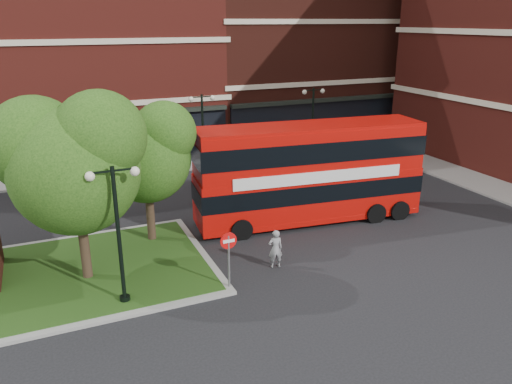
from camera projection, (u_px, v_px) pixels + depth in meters
name	position (u px, v px, depth m)	size (l,w,h in m)	color
ground	(270.00, 276.00, 19.34)	(120.00, 120.00, 0.00)	black
pavement_far	(167.00, 166.00, 33.62)	(44.00, 3.00, 0.12)	slate
terrace_far_left	(22.00, 56.00, 34.84)	(26.00, 12.00, 14.00)	maroon
terrace_far_right	(301.00, 37.00, 42.80)	(18.00, 12.00, 16.00)	#471911
traffic_island	(46.00, 280.00, 18.91)	(12.60, 7.60, 0.15)	gray
tree_island_west	(71.00, 158.00, 17.52)	(5.40, 4.71, 7.21)	#2D2116
tree_island_east	(143.00, 149.00, 20.99)	(4.46, 3.90, 6.29)	#2D2116
lamp_island	(118.00, 229.00, 16.52)	(1.72, 0.36, 5.00)	black
lamp_far_left	(203.00, 129.00, 31.74)	(1.72, 0.36, 5.00)	black
lamp_far_right	(313.00, 119.00, 34.75)	(1.72, 0.36, 5.00)	black
bus	(309.00, 167.00, 23.84)	(11.19, 3.68, 4.19)	#B50C07
woman	(275.00, 249.00, 19.78)	(0.58, 0.38, 1.59)	gray
car_silver	(132.00, 166.00, 31.08)	(1.83, 4.55, 1.55)	#ACADB3
car_white	(212.00, 153.00, 34.10)	(1.65, 4.74, 1.56)	silver
no_entry_sign	(229.00, 249.00, 17.87)	(0.62, 0.08, 2.26)	slate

